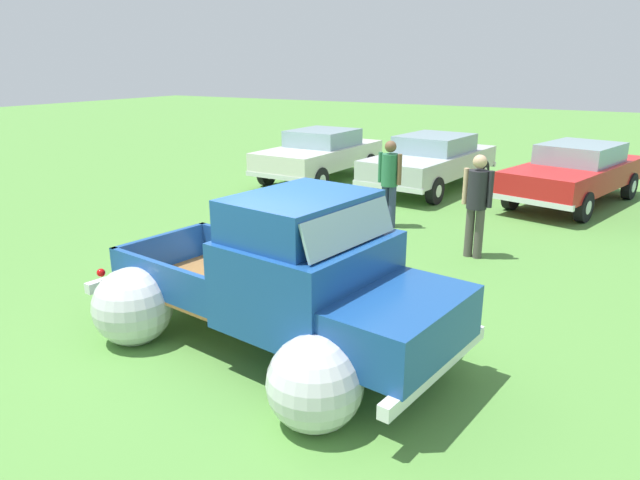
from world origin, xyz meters
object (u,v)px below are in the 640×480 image
at_px(show_car_2, 576,171).
at_px(spectator_0, 477,199).
at_px(show_car_0, 320,153).
at_px(spectator_1, 390,178).
at_px(vintage_pickup_truck, 291,293).
at_px(show_car_1, 432,160).

height_order(show_car_2, spectator_0, spectator_0).
bearing_deg(spectator_0, show_car_0, -122.72).
relative_size(show_car_2, spectator_1, 2.81).
bearing_deg(spectator_0, spectator_1, -110.70).
bearing_deg(show_car_2, spectator_1, -22.37).
relative_size(vintage_pickup_truck, show_car_2, 0.96).
bearing_deg(show_car_2, show_car_0, -71.40).
bearing_deg(vintage_pickup_truck, spectator_0, 87.07).
relative_size(show_car_1, spectator_1, 2.72).
distance_m(vintage_pickup_truck, spectator_0, 4.60).
distance_m(vintage_pickup_truck, show_car_0, 10.35).
height_order(vintage_pickup_truck, spectator_1, vintage_pickup_truck).
xyz_separation_m(vintage_pickup_truck, show_car_2, (1.77, 9.67, 0.03)).
distance_m(spectator_0, spectator_1, 2.31).
height_order(spectator_0, spectator_1, spectator_0).
height_order(vintage_pickup_truck, show_car_1, vintage_pickup_truck).
bearing_deg(spectator_0, vintage_pickup_truck, -4.77).
height_order(show_car_0, show_car_1, same).
height_order(vintage_pickup_truck, show_car_0, vintage_pickup_truck).
distance_m(show_car_0, spectator_0, 7.37).
relative_size(show_car_1, show_car_2, 0.97).
xyz_separation_m(spectator_0, spectator_1, (-2.07, 1.03, -0.01)).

